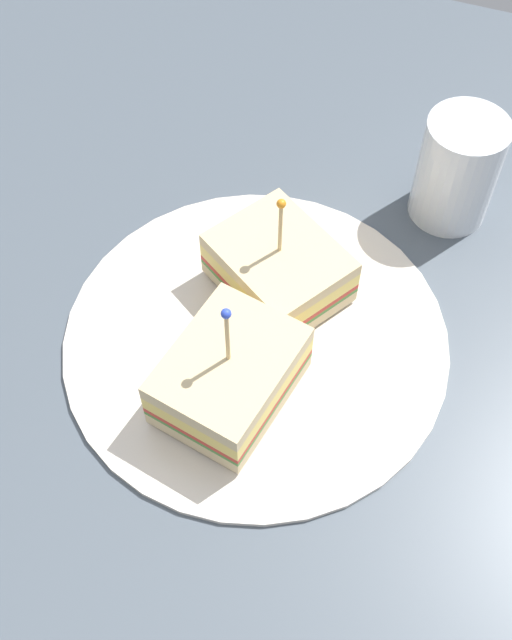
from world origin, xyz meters
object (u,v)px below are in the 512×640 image
Objects in this scene: sandwich_half_front at (230,376)px; drink_glass at (456,175)px; plate at (256,338)px; sandwich_half_back at (280,268)px.

sandwich_half_front is 26.23cm from drink_glass.
plate is at bearing -89.89° from sandwich_half_front.
drink_glass is at bearing -114.34° from sandwich_half_front.
sandwich_half_front reaches higher than drink_glass.
plate is 21.75cm from drink_glass.
sandwich_half_front is at bearing 90.11° from plate.
drink_glass is (-10.80, -23.88, 0.84)cm from sandwich_half_front.
plate is 5.76cm from sandwich_half_back.
sandwich_half_back is (-0.07, -10.48, -0.24)cm from sandwich_half_front.
drink_glass is at bearing -128.71° from sandwich_half_back.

